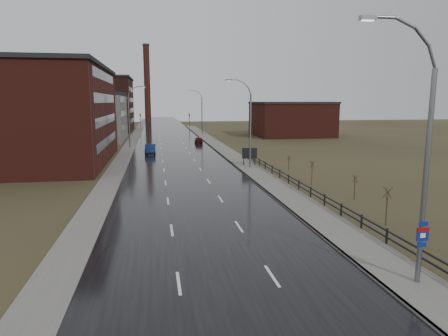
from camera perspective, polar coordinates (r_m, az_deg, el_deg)
name	(u,v)px	position (r m, az deg, el deg)	size (l,w,h in m)	color
ground	(244,326)	(16.64, 2.92, -21.57)	(320.00, 320.00, 0.00)	#2D2819
road	(174,148)	(74.46, -7.22, 2.83)	(14.00, 300.00, 0.06)	black
sidewalk_right	(250,169)	(51.01, 3.77, -0.11)	(3.20, 180.00, 0.18)	#595651
curb_right	(239,169)	(50.68, 2.10, -0.16)	(0.16, 180.00, 0.18)	slate
sidewalk_left	(128,149)	(74.56, -13.53, 2.67)	(2.40, 260.00, 0.12)	#595651
warehouse_near	(23,115)	(61.56, -26.74, 6.80)	(22.44, 28.56, 13.50)	#471914
warehouse_mid	(87,117)	(93.14, -19.01, 6.94)	(16.32, 20.40, 10.50)	slate
warehouse_far	(86,104)	(123.50, -19.18, 8.60)	(26.52, 24.48, 15.50)	#331611
building_right	(291,119)	(101.66, 9.59, 6.93)	(18.36, 16.32, 8.50)	#471914
smokestack	(147,84)	(164.07, -10.93, 11.75)	(2.70, 2.70, 30.70)	#331611
streetlight_main	(421,159)	(19.87, 26.30, 1.21)	(3.91, 0.29, 12.11)	slate
streetlight_right_mid	(248,123)	(51.32, 3.47, 6.41)	(3.36, 0.28, 11.35)	slate
streetlight_left	(130,116)	(76.08, -13.23, 7.18)	(3.36, 0.28, 11.35)	slate
streetlight_right_far	(201,112)	(104.59, -3.34, 7.98)	(3.36, 0.28, 11.35)	slate
guardrail	(314,193)	(35.79, 12.69, -3.44)	(0.10, 53.05, 1.10)	black
shrub_c	(387,205)	(30.08, 22.24, -4.91)	(0.65, 0.69, 2.76)	#382D23
shrub_d	(355,186)	(36.97, 18.18, -2.52)	(0.53, 0.56, 2.24)	#382D23
shrub_e	(312,172)	(42.17, 12.46, -0.57)	(0.61, 0.64, 2.58)	#382D23
shrub_f	(289,163)	(50.33, 9.24, 0.71)	(0.45, 0.48, 1.89)	#382D23
billboard	(250,154)	(53.37, 3.67, 2.04)	(2.02, 0.17, 2.47)	black
traffic_light_left	(140,114)	(134.04, -11.88, 7.59)	(0.58, 2.73, 5.30)	black
traffic_light_right	(189,114)	(134.42, -4.99, 7.76)	(0.58, 2.73, 5.30)	black
car_near	(150,149)	(66.86, -10.47, 2.64)	(1.65, 4.74, 1.56)	#0E2047
car_far	(199,140)	(82.54, -3.65, 3.98)	(1.59, 3.95, 1.35)	#410B0A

